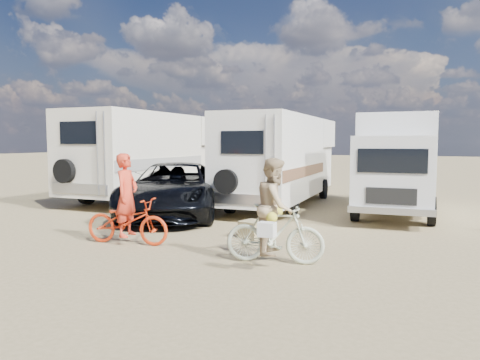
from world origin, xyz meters
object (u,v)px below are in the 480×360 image
at_px(dark_suv, 175,189).
at_px(cooler, 152,210).
at_px(crate, 253,229).
at_px(rider_man, 127,203).
at_px(bike_man, 127,221).
at_px(rv_left, 153,157).
at_px(box_truck, 396,164).
at_px(rider_woman, 275,216).
at_px(rv_main, 283,162).
at_px(bike_woman, 275,234).

xyz_separation_m(dark_suv, cooler, (-0.57, -0.42, -0.60)).
bearing_deg(crate, rider_man, -145.36).
relative_size(bike_man, rider_man, 1.07).
bearing_deg(cooler, bike_man, -57.88).
height_order(rider_man, cooler, rider_man).
bearing_deg(dark_suv, rider_man, -95.02).
distance_m(rv_left, bike_man, 8.48).
distance_m(dark_suv, rider_man, 3.91).
bearing_deg(box_truck, rider_woman, -105.14).
bearing_deg(rv_main, bike_woman, -74.93).
xyz_separation_m(rv_main, cooler, (-2.97, -3.89, -1.36)).
xyz_separation_m(bike_man, cooler, (-1.54, 3.37, -0.30)).
height_order(rider_woman, crate, rider_woman).
distance_m(rv_main, bike_woman, 7.92).
height_order(rider_man, rider_woman, rider_man).
xyz_separation_m(bike_woman, rider_woman, (0.00, 0.00, 0.34)).
relative_size(rv_main, bike_man, 4.09).
bearing_deg(dark_suv, cooler, -162.77).
bearing_deg(rider_woman, bike_man, 76.47).
distance_m(bike_woman, rider_woman, 0.34).
distance_m(rider_man, cooler, 3.77).
relative_size(rv_main, bike_woman, 4.32).
bearing_deg(bike_man, crate, -61.48).
distance_m(rv_left, rider_woman, 10.80).
bearing_deg(rv_main, rv_left, 178.52).
height_order(bike_man, cooler, bike_man).
distance_m(cooler, crate, 4.27).
relative_size(box_truck, dark_suv, 1.02).
bearing_deg(rider_man, crate, -61.48).
bearing_deg(box_truck, crate, -121.10).
xyz_separation_m(rv_left, dark_suv, (3.06, -3.58, -0.86)).
relative_size(rv_left, crate, 16.52).
bearing_deg(rv_left, bike_woman, -44.67).
height_order(rv_left, rider_man, rv_left).
distance_m(rv_left, rider_man, 8.43).
distance_m(rider_woman, crate, 2.37).
height_order(bike_woman, rider_woman, rider_woman).
relative_size(bike_woman, rider_woman, 1.03).
height_order(cooler, crate, cooler).
bearing_deg(dark_suv, bike_man, -95.02).
bearing_deg(cooler, rv_main, 60.22).
bearing_deg(cooler, rider_woman, -28.47).
height_order(rv_left, rider_woman, rv_left).
relative_size(rider_woman, cooler, 3.40).
bearing_deg(rider_man, bike_woman, -101.24).
xyz_separation_m(rv_main, bike_man, (-1.44, -7.25, -1.05)).
xyz_separation_m(rv_main, crate, (0.93, -5.62, -1.36)).
xyz_separation_m(bike_woman, rider_man, (-3.52, 0.32, 0.36)).
relative_size(dark_suv, rider_man, 3.18).
relative_size(rider_man, cooler, 3.48).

